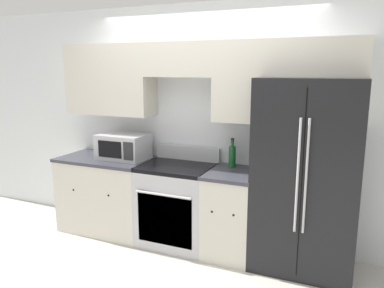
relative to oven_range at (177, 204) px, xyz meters
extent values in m
plane|color=beige|center=(0.18, -0.31, -0.45)|extent=(12.00, 12.00, 0.00)
cube|color=silver|center=(0.18, 0.35, 0.85)|extent=(8.00, 0.06, 2.60)
cube|color=beige|center=(-0.92, 0.15, 1.33)|extent=(1.06, 0.33, 0.80)
cube|color=beige|center=(0.00, 0.15, 1.55)|extent=(0.78, 0.33, 0.36)
cube|color=beige|center=(1.10, 0.15, 1.33)|extent=(1.42, 0.33, 0.80)
cube|color=beige|center=(-0.92, 0.00, -0.02)|extent=(1.06, 0.62, 0.85)
cube|color=#383842|center=(-0.92, 0.00, 0.42)|extent=(1.09, 0.64, 0.03)
sphere|color=black|center=(-1.16, -0.31, 0.10)|extent=(0.03, 0.03, 0.03)
sphere|color=black|center=(-0.68, -0.31, 0.10)|extent=(0.03, 0.03, 0.03)
cube|color=beige|center=(0.63, 0.00, -0.02)|extent=(0.48, 0.62, 0.85)
cube|color=#383842|center=(0.63, 0.00, 0.42)|extent=(0.51, 0.64, 0.03)
sphere|color=black|center=(0.52, -0.31, 0.10)|extent=(0.03, 0.03, 0.03)
sphere|color=black|center=(0.74, -0.31, 0.10)|extent=(0.03, 0.03, 0.03)
cube|color=#B7B7BC|center=(0.00, 0.00, -0.03)|extent=(0.78, 0.62, 0.85)
cube|color=black|center=(0.00, -0.30, -0.07)|extent=(0.62, 0.01, 0.54)
cube|color=black|center=(0.00, 0.00, 0.42)|extent=(0.78, 0.62, 0.04)
cube|color=#B7B7BC|center=(0.00, 0.28, 0.52)|extent=(0.78, 0.04, 0.16)
cylinder|color=silver|center=(0.00, -0.33, 0.21)|extent=(0.62, 0.02, 0.02)
cube|color=black|center=(1.34, 0.04, 0.47)|extent=(0.94, 0.70, 1.83)
cube|color=black|center=(1.34, -0.31, 0.47)|extent=(0.01, 0.01, 1.68)
cylinder|color=#B7B7BC|center=(1.30, -0.33, 0.56)|extent=(0.02, 0.02, 1.01)
cylinder|color=#B7B7BC|center=(1.37, -0.33, 0.56)|extent=(0.02, 0.02, 1.01)
cube|color=#B7B7BC|center=(-0.70, 0.05, 0.58)|extent=(0.55, 0.39, 0.28)
cube|color=black|center=(-0.75, -0.15, 0.58)|extent=(0.30, 0.01, 0.19)
cube|color=#262628|center=(-0.51, -0.15, 0.58)|extent=(0.12, 0.01, 0.20)
cylinder|color=#195928|center=(0.56, 0.19, 0.55)|extent=(0.07, 0.07, 0.22)
cylinder|color=#195928|center=(0.56, 0.19, 0.69)|extent=(0.03, 0.03, 0.06)
cylinder|color=black|center=(0.56, 0.19, 0.73)|extent=(0.04, 0.04, 0.02)
camera|label=1|loc=(1.69, -3.51, 1.46)|focal=35.00mm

